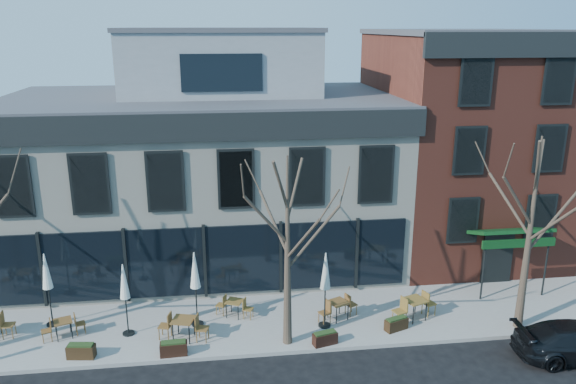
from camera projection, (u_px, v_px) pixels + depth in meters
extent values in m
plane|color=black|center=(207.00, 301.00, 24.03)|extent=(120.00, 120.00, 0.00)
cube|color=gray|center=(288.00, 320.00, 22.36)|extent=(33.50, 4.70, 0.15)
cube|color=silver|center=(204.00, 181.00, 27.64)|extent=(18.00, 10.00, 8.00)
cube|color=#47474C|center=(201.00, 98.00, 26.49)|extent=(18.30, 10.30, 0.30)
cube|color=black|center=(199.00, 127.00, 21.76)|extent=(18.30, 0.25, 1.10)
cube|color=black|center=(205.00, 261.00, 23.43)|extent=(17.20, 0.12, 3.00)
cube|color=black|center=(10.00, 236.00, 26.18)|extent=(0.12, 7.50, 3.00)
cube|color=gray|center=(221.00, 63.00, 27.12)|extent=(9.00, 6.50, 3.00)
cube|color=brown|center=(458.00, 144.00, 28.81)|extent=(8.00, 10.00, 11.00)
cube|color=#47474C|center=(468.00, 32.00, 27.23)|extent=(8.20, 10.20, 0.25)
cube|color=black|center=(523.00, 45.00, 22.49)|extent=(8.20, 0.25, 1.00)
cube|color=#0C3714|center=(510.00, 231.00, 23.98)|extent=(3.20, 1.66, 0.67)
cube|color=black|center=(497.00, 259.00, 25.21)|extent=(1.40, 0.10, 2.50)
cone|color=#382B21|center=(287.00, 254.00, 19.64)|extent=(0.34, 0.34, 7.04)
cylinder|color=#382B21|center=(314.00, 237.00, 19.77)|extent=(2.00, 0.46, 2.21)
cylinder|color=#382B21|center=(273.00, 221.00, 20.15)|extent=(0.93, 1.84, 1.91)
cylinder|color=#382B21|center=(266.00, 220.00, 18.90)|extent=(1.61, 0.68, 1.97)
cylinder|color=#382B21|center=(303.00, 240.00, 18.64)|extent=(0.93, 1.83, 2.03)
cone|color=#382B21|center=(529.00, 236.00, 20.68)|extent=(0.34, 0.34, 7.48)
cylinder|color=#382B21|center=(554.00, 219.00, 20.82)|extent=(2.12, 0.48, 2.35)
cylinder|color=#382B21|center=(509.00, 204.00, 21.22)|extent=(0.98, 1.94, 2.03)
cylinder|color=#382B21|center=(518.00, 201.00, 19.89)|extent=(1.71, 0.71, 2.09)
cylinder|color=#382B21|center=(558.00, 221.00, 19.61)|extent=(0.98, 1.94, 2.16)
cylinder|color=black|center=(0.00, 324.00, 21.14)|extent=(0.04, 0.04, 0.78)
cube|color=brown|center=(63.00, 321.00, 20.81)|extent=(0.81, 0.81, 0.04)
cylinder|color=black|center=(57.00, 334.00, 20.57)|extent=(0.04, 0.04, 0.65)
cylinder|color=black|center=(72.00, 331.00, 20.80)|extent=(0.04, 0.04, 0.65)
cylinder|color=black|center=(56.00, 328.00, 21.01)|extent=(0.04, 0.04, 0.65)
cylinder|color=black|center=(70.00, 324.00, 21.23)|extent=(0.04, 0.04, 0.65)
cube|color=brown|center=(183.00, 320.00, 20.62)|extent=(0.94, 0.94, 0.04)
cylinder|color=black|center=(173.00, 333.00, 20.48)|extent=(0.04, 0.04, 0.79)
cylinder|color=black|center=(189.00, 334.00, 20.41)|extent=(0.04, 0.04, 0.79)
cylinder|color=black|center=(178.00, 325.00, 21.07)|extent=(0.04, 0.04, 0.79)
cylinder|color=black|center=(194.00, 326.00, 20.99)|extent=(0.04, 0.04, 0.79)
cube|color=brown|center=(234.00, 301.00, 22.33)|extent=(0.83, 0.83, 0.04)
cylinder|color=black|center=(226.00, 311.00, 22.26)|extent=(0.04, 0.04, 0.64)
cylinder|color=black|center=(238.00, 313.00, 22.12)|extent=(0.04, 0.04, 0.64)
cylinder|color=black|center=(231.00, 305.00, 22.72)|extent=(0.04, 0.04, 0.64)
cylinder|color=black|center=(243.00, 307.00, 22.58)|extent=(0.04, 0.04, 0.64)
cube|color=brown|center=(338.00, 302.00, 22.09)|extent=(0.93, 0.93, 0.04)
cylinder|color=black|center=(336.00, 315.00, 21.83)|extent=(0.04, 0.04, 0.72)
cylinder|color=black|center=(348.00, 312.00, 22.11)|extent=(0.04, 0.04, 0.72)
cylinder|color=black|center=(328.00, 309.00, 22.28)|extent=(0.04, 0.04, 0.72)
cylinder|color=black|center=(339.00, 306.00, 22.57)|extent=(0.04, 0.04, 0.72)
cube|color=brown|center=(415.00, 300.00, 22.05)|extent=(1.02, 1.02, 0.05)
cylinder|color=black|center=(413.00, 315.00, 21.76)|extent=(0.05, 0.05, 0.82)
cylinder|color=black|center=(426.00, 311.00, 22.04)|extent=(0.05, 0.05, 0.82)
cylinder|color=black|center=(403.00, 308.00, 22.30)|extent=(0.05, 0.05, 0.82)
cylinder|color=black|center=(415.00, 304.00, 22.58)|extent=(0.05, 0.05, 0.82)
cylinder|color=black|center=(53.00, 324.00, 21.84)|extent=(0.48, 0.48, 0.07)
cylinder|color=black|center=(49.00, 297.00, 21.51)|extent=(0.05, 0.05, 2.39)
cone|color=white|center=(46.00, 271.00, 21.21)|extent=(0.39, 0.39, 1.41)
cylinder|color=black|center=(129.00, 333.00, 21.19)|extent=(0.46, 0.46, 0.06)
cylinder|color=black|center=(126.00, 307.00, 20.87)|extent=(0.05, 0.05, 2.29)
cone|color=white|center=(124.00, 281.00, 20.58)|extent=(0.37, 0.37, 1.35)
cylinder|color=black|center=(198.00, 324.00, 21.86)|extent=(0.48, 0.48, 0.07)
cylinder|color=black|center=(196.00, 296.00, 21.52)|extent=(0.06, 0.06, 2.42)
cone|color=silver|center=(195.00, 270.00, 21.21)|extent=(0.40, 0.40, 1.43)
cylinder|color=black|center=(324.00, 325.00, 21.75)|extent=(0.49, 0.49, 0.07)
cylinder|color=black|center=(325.00, 297.00, 21.41)|extent=(0.06, 0.06, 2.45)
cone|color=beige|center=(326.00, 271.00, 21.10)|extent=(0.40, 0.40, 1.45)
cube|color=#302010|center=(81.00, 351.00, 19.63)|extent=(0.99, 0.50, 0.48)
cube|color=#1E3314|center=(80.00, 345.00, 19.56)|extent=(0.89, 0.42, 0.08)
cube|color=black|center=(174.00, 349.00, 19.79)|extent=(0.96, 0.42, 0.48)
cube|color=#1E3314|center=(173.00, 342.00, 19.71)|extent=(0.87, 0.34, 0.08)
cube|color=black|center=(325.00, 339.00, 20.46)|extent=(0.96, 0.58, 0.45)
cube|color=#1E3314|center=(325.00, 333.00, 20.39)|extent=(0.85, 0.49, 0.07)
cube|color=black|center=(396.00, 324.00, 21.44)|extent=(0.97, 0.66, 0.45)
cube|color=#1E3314|center=(397.00, 319.00, 21.37)|extent=(0.86, 0.56, 0.07)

